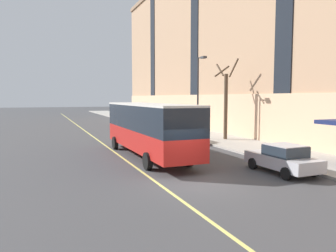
# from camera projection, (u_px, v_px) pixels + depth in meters

# --- Properties ---
(ground_plane) EXTENTS (260.00, 260.00, 0.00)m
(ground_plane) POSITION_uv_depth(u_px,v_px,m) (195.00, 184.00, 15.41)
(ground_plane) COLOR #424244
(sidewalk) EXTENTS (5.38, 160.00, 0.15)m
(sidewalk) POSITION_uv_depth(u_px,v_px,m) (302.00, 158.00, 21.60)
(sidewalk) COLOR #ADA89E
(sidewalk) RESTS_ON ground
(city_bus) EXTENTS (3.01, 12.38, 3.66)m
(city_bus) POSITION_uv_depth(u_px,v_px,m) (148.00, 126.00, 22.15)
(city_bus) COLOR red
(city_bus) RESTS_ON ground
(parked_car_black_1) EXTENTS (2.06, 4.74, 1.56)m
(parked_car_black_1) POSITION_uv_depth(u_px,v_px,m) (184.00, 134.00, 29.59)
(parked_car_black_1) COLOR black
(parked_car_black_1) RESTS_ON ground
(parked_car_darkgray_3) EXTENTS (2.00, 4.41, 1.56)m
(parked_car_darkgray_3) POSITION_uv_depth(u_px,v_px,m) (143.00, 124.00, 41.10)
(parked_car_darkgray_3) COLOR #4C4C51
(parked_car_darkgray_3) RESTS_ON ground
(parked_car_silver_4) EXTENTS (2.09, 4.29, 1.56)m
(parked_car_silver_4) POSITION_uv_depth(u_px,v_px,m) (283.00, 159.00, 17.61)
(parked_car_silver_4) COLOR #B7B7BC
(parked_car_silver_4) RESTS_ON ground
(parked_car_red_6) EXTENTS (2.12, 4.72, 1.56)m
(parked_car_red_6) POSITION_uv_depth(u_px,v_px,m) (129.00, 120.00, 47.67)
(parked_car_red_6) COLOR #B21E19
(parked_car_red_6) RESTS_ON ground
(street_tree_far_uptown) EXTENTS (1.71, 1.72, 7.50)m
(street_tree_far_uptown) POSITION_uv_depth(u_px,v_px,m) (226.00, 101.00, 30.77)
(street_tree_far_uptown) COLOR brown
(street_tree_far_uptown) RESTS_ON sidewalk
(street_lamp) EXTENTS (0.36, 1.48, 7.68)m
(street_lamp) POSITION_uv_depth(u_px,v_px,m) (199.00, 90.00, 30.64)
(street_lamp) COLOR #2D2D30
(street_lamp) RESTS_ON sidewalk
(lane_centerline) EXTENTS (0.16, 140.00, 0.01)m
(lane_centerline) POSITION_uv_depth(u_px,v_px,m) (144.00, 173.00, 17.60)
(lane_centerline) COLOR #E0D66B
(lane_centerline) RESTS_ON ground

